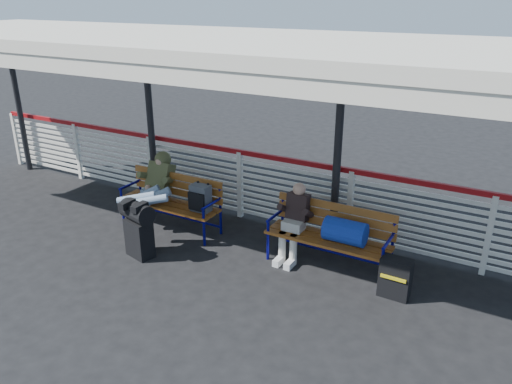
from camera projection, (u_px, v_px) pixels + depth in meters
The scene contains 9 objects.
ground at pixel (174, 262), 7.37m from camera, with size 60.00×60.00×0.00m, color black.
fence at pixel (240, 182), 8.66m from camera, with size 12.08×0.08×1.24m.
canopy at pixel (200, 44), 6.95m from camera, with size 12.60×3.60×3.16m.
luggage_stack at pixel (138, 227), 7.39m from camera, with size 0.58×0.41×0.88m.
bench_left at pixel (180, 197), 8.19m from camera, with size 1.80×0.56×0.92m.
bench_right at pixel (338, 231), 7.00m from camera, with size 1.80×0.56×0.92m.
traveler_man at pixel (150, 193), 8.01m from camera, with size 0.94×1.64×0.77m.
companion_person at pixel (294, 221), 7.31m from camera, with size 0.32×0.66×1.15m.
suitcase_side at pixel (395, 278), 6.45m from camera, with size 0.40×0.25×0.55m.
Camera 1 is at (4.25, -5.02, 3.69)m, focal length 35.00 mm.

